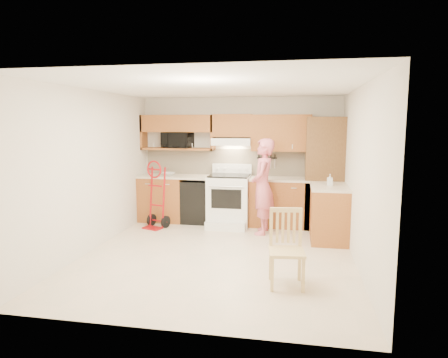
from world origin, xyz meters
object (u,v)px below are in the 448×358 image
(person, at_px, (263,187))
(dining_chair, at_px, (287,249))
(range, at_px, (229,196))
(microwave, at_px, (177,140))
(hand_truck, at_px, (155,198))

(person, xyz_separation_m, dining_chair, (0.50, -2.31, -0.39))
(range, height_order, dining_chair, range)
(microwave, bearing_deg, range, -7.75)
(range, bearing_deg, microwave, 165.13)
(microwave, xyz_separation_m, hand_truck, (-0.24, -0.74, -1.07))
(person, bearing_deg, hand_truck, -88.49)
(microwave, relative_size, person, 0.34)
(hand_truck, xyz_separation_m, dining_chair, (2.55, -2.31, -0.11))
(microwave, relative_size, hand_truck, 0.50)
(microwave, xyz_separation_m, person, (1.81, -0.74, -0.79))
(dining_chair, bearing_deg, microwave, 120.37)
(person, bearing_deg, range, -120.74)
(range, height_order, person, person)
(hand_truck, bearing_deg, microwave, 90.81)
(hand_truck, distance_m, dining_chair, 3.44)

